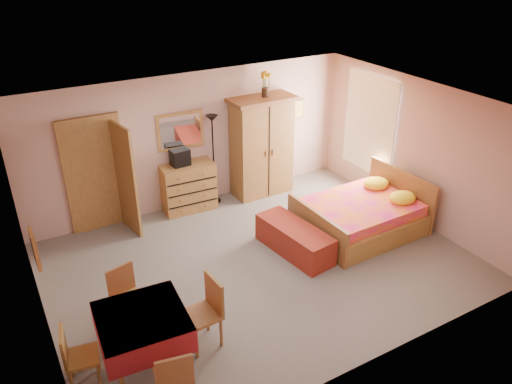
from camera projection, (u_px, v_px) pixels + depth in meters
floor at (260, 263)px, 8.13m from camera, size 6.50×6.50×0.00m
ceiling at (260, 110)px, 6.94m from camera, size 6.50×6.50×0.00m
wall_back at (194, 140)px, 9.47m from camera, size 6.50×0.10×2.60m
wall_front at (372, 281)px, 5.61m from camera, size 6.50×0.10×2.60m
wall_left at (31, 253)px, 6.10m from camera, size 0.10×5.00×2.60m
wall_right at (416, 151)px, 8.98m from camera, size 0.10×5.00×2.60m
doorway at (95, 175)px, 8.73m from camera, size 1.06×0.12×2.15m
window at (370, 124)px, 9.82m from camera, size 0.08×1.40×1.95m
picture_left at (35, 249)px, 5.47m from camera, size 0.04×0.32×0.42m
picture_back at (298, 109)px, 10.37m from camera, size 0.30×0.04×0.40m
chest_of_drawers at (188, 187)px, 9.55m from camera, size 1.03×0.56×0.95m
wall_mirror at (180, 131)px, 9.22m from camera, size 0.90×0.08×0.71m
stereo at (180, 157)px, 9.24m from camera, size 0.35×0.27×0.31m
floor_lamp at (214, 160)px, 9.63m from camera, size 0.28×0.28×1.80m
wardrobe at (262, 147)px, 9.95m from camera, size 1.30×0.68×2.02m
sunflower_vase at (265, 84)px, 9.41m from camera, size 0.20×0.20×0.49m
bed at (360, 207)px, 8.83m from camera, size 2.09×1.66×0.95m
bench at (294, 239)px, 8.33m from camera, size 0.72×1.52×0.49m
dining_table at (144, 340)px, 6.07m from camera, size 1.11×1.11×0.76m
chair_south at (173, 376)px, 5.48m from camera, size 0.47×0.47×0.88m
chair_north at (130, 299)px, 6.67m from camera, size 0.48×0.48×0.87m
chair_west at (82, 357)px, 5.78m from camera, size 0.44×0.44×0.83m
chair_east at (201, 314)px, 6.33m from camera, size 0.46×0.46×0.96m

